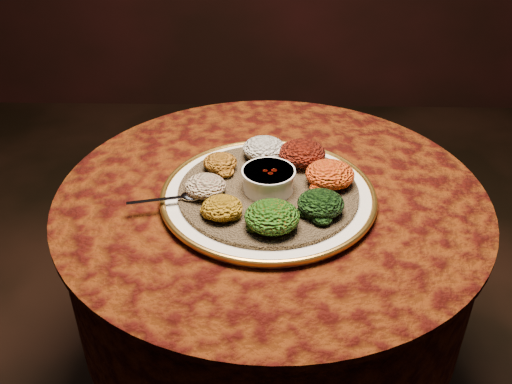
{
  "coord_description": "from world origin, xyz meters",
  "views": [
    {
      "loc": [
        -0.01,
        -1.06,
        1.44
      ],
      "look_at": [
        -0.03,
        -0.04,
        0.76
      ],
      "focal_mm": 40.0,
      "sensor_mm": 36.0,
      "label": 1
    }
  ],
  "objects": [
    {
      "name": "injera",
      "position": [
        -0.01,
        -0.03,
        0.76
      ],
      "size": [
        0.41,
        0.41,
        0.01
      ],
      "primitive_type": "cylinder",
      "rotation": [
        0.0,
        0.0,
        0.06
      ],
      "color": "brown",
      "rests_on": "platter"
    },
    {
      "name": "portion_ayib",
      "position": [
        -0.02,
        0.1,
        0.79
      ],
      "size": [
        0.1,
        0.1,
        0.05
      ],
      "primitive_type": "ellipsoid",
      "color": "silver",
      "rests_on": "injera"
    },
    {
      "name": "portion_timatim",
      "position": [
        -0.14,
        -0.05,
        0.78
      ],
      "size": [
        0.09,
        0.08,
        0.04
      ],
      "primitive_type": "ellipsoid",
      "color": "maroon",
      "rests_on": "injera"
    },
    {
      "name": "spoon",
      "position": [
        -0.18,
        -0.07,
        0.77
      ],
      "size": [
        0.16,
        0.05,
        0.01
      ],
      "rotation": [
        0.0,
        0.0,
        -2.91
      ],
      "color": "silver",
      "rests_on": "injera"
    },
    {
      "name": "portion_shiro",
      "position": [
        -0.12,
        0.05,
        0.78
      ],
      "size": [
        0.08,
        0.07,
        0.04
      ],
      "primitive_type": "ellipsoid",
      "color": "#A35813",
      "rests_on": "injera"
    },
    {
      "name": "platter",
      "position": [
        -0.01,
        -0.03,
        0.75
      ],
      "size": [
        0.51,
        0.51,
        0.02
      ],
      "rotation": [
        0.0,
        0.0,
        -0.14
      ],
      "color": "white",
      "rests_on": "table"
    },
    {
      "name": "portion_gomen",
      "position": [
        0.1,
        -0.12,
        0.78
      ],
      "size": [
        0.1,
        0.09,
        0.05
      ],
      "primitive_type": "ellipsoid",
      "color": "black",
      "rests_on": "injera"
    },
    {
      "name": "portion_mixveg",
      "position": [
        0.0,
        -0.17,
        0.79
      ],
      "size": [
        0.11,
        0.1,
        0.05
      ],
      "primitive_type": "ellipsoid",
      "color": "#9D320A",
      "rests_on": "injera"
    },
    {
      "name": "portion_kitfo",
      "position": [
        0.07,
        0.08,
        0.79
      ],
      "size": [
        0.11,
        0.1,
        0.05
      ],
      "primitive_type": "ellipsoid",
      "color": "black",
      "rests_on": "injera"
    },
    {
      "name": "portion_kik",
      "position": [
        -0.1,
        -0.13,
        0.78
      ],
      "size": [
        0.08,
        0.08,
        0.04
      ],
      "primitive_type": "ellipsoid",
      "color": "#9E680D",
      "rests_on": "injera"
    },
    {
      "name": "portion_tikil",
      "position": [
        0.13,
        -0.01,
        0.79
      ],
      "size": [
        0.11,
        0.1,
        0.05
      ],
      "primitive_type": "ellipsoid",
      "color": "#CC9811",
      "rests_on": "injera"
    },
    {
      "name": "table",
      "position": [
        0.0,
        0.0,
        0.55
      ],
      "size": [
        0.96,
        0.96,
        0.73
      ],
      "color": "black",
      "rests_on": "ground"
    },
    {
      "name": "stew_bowl",
      "position": [
        -0.01,
        -0.03,
        0.79
      ],
      "size": [
        0.12,
        0.12,
        0.05
      ],
      "color": "white",
      "rests_on": "injera"
    }
  ]
}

